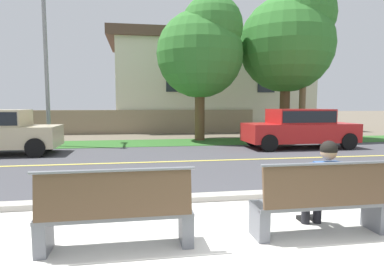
% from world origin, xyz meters
% --- Properties ---
extents(ground_plane, '(140.00, 140.00, 0.00)m').
position_xyz_m(ground_plane, '(0.00, 8.00, 0.00)').
color(ground_plane, '#665B4C').
extents(sidewalk_pavement, '(44.00, 3.60, 0.01)m').
position_xyz_m(sidewalk_pavement, '(0.00, 0.40, 0.01)').
color(sidewalk_pavement, beige).
rests_on(sidewalk_pavement, ground_plane).
extents(curb_edge, '(44.00, 0.30, 0.11)m').
position_xyz_m(curb_edge, '(0.00, 2.35, 0.06)').
color(curb_edge, '#ADA89E').
rests_on(curb_edge, ground_plane).
extents(street_asphalt, '(52.00, 8.00, 0.01)m').
position_xyz_m(street_asphalt, '(0.00, 6.50, 0.00)').
color(street_asphalt, '#424247').
rests_on(street_asphalt, ground_plane).
extents(road_centre_line, '(48.00, 0.14, 0.01)m').
position_xyz_m(road_centre_line, '(0.00, 6.50, 0.01)').
color(road_centre_line, '#E0CC4C').
rests_on(road_centre_line, ground_plane).
extents(far_verge_grass, '(48.00, 2.80, 0.02)m').
position_xyz_m(far_verge_grass, '(0.00, 11.56, 0.01)').
color(far_verge_grass, '#2D6026').
rests_on(far_verge_grass, ground_plane).
extents(bench_left, '(1.80, 0.48, 1.01)m').
position_xyz_m(bench_left, '(-1.30, 0.50, 0.45)').
color(bench_left, slate).
rests_on(bench_left, ground_plane).
extents(bench_right, '(1.80, 0.48, 1.01)m').
position_xyz_m(bench_right, '(1.30, 0.50, 0.45)').
color(bench_right, slate).
rests_on(bench_right, ground_plane).
extents(seated_person_blue, '(0.52, 0.68, 1.25)m').
position_xyz_m(seated_person_blue, '(1.41, 0.67, 0.68)').
color(seated_person_blue, black).
rests_on(seated_person_blue, ground_plane).
extents(car_red_near, '(4.30, 1.86, 1.54)m').
position_xyz_m(car_red_near, '(5.32, 8.90, 0.85)').
color(car_red_near, red).
rests_on(car_red_near, ground_plane).
extents(streetlamp, '(0.24, 2.10, 7.49)m').
position_xyz_m(streetlamp, '(-4.60, 11.35, 4.26)').
color(streetlamp, gray).
rests_on(streetlamp, ground_plane).
extents(shade_tree_left, '(4.06, 4.06, 6.70)m').
position_xyz_m(shade_tree_left, '(2.09, 12.22, 4.35)').
color(shade_tree_left, brown).
rests_on(shade_tree_left, ground_plane).
extents(shade_tree_centre, '(4.68, 4.68, 7.72)m').
position_xyz_m(shade_tree_centre, '(6.54, 12.48, 5.02)').
color(shade_tree_centre, brown).
rests_on(shade_tree_centre, ground_plane).
extents(garden_wall, '(13.00, 0.36, 1.40)m').
position_xyz_m(garden_wall, '(-0.39, 16.62, 0.70)').
color(garden_wall, gray).
rests_on(garden_wall, ground_plane).
extents(house_across_street, '(13.70, 6.91, 6.28)m').
position_xyz_m(house_across_street, '(4.16, 19.82, 3.18)').
color(house_across_street, beige).
rests_on(house_across_street, ground_plane).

